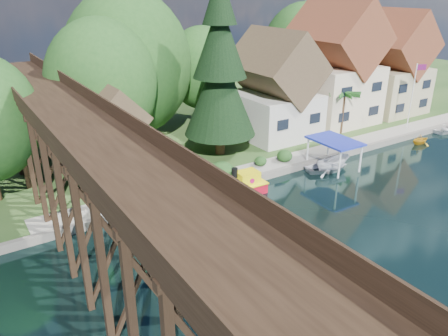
{
  "coord_description": "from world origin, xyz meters",
  "views": [
    {
      "loc": [
        -21.66,
        -18.74,
        15.39
      ],
      "look_at": [
        -5.69,
        6.0,
        3.0
      ],
      "focal_mm": 35.0,
      "sensor_mm": 36.0,
      "label": 1
    }
  ],
  "objects_px": {
    "shed": "(113,138)",
    "boat_white_a": "(327,166)",
    "flagpole": "(414,90)",
    "house_center": "(334,70)",
    "boat_canopy": "(333,157)",
    "boat_yellow": "(421,139)",
    "conifer": "(220,71)",
    "tugboat": "(245,185)",
    "trestle_bridge": "(82,173)",
    "house_left": "(274,92)",
    "house_right": "(388,69)",
    "palm_tree": "(344,95)",
    "boat_white_b": "(448,128)"
  },
  "relations": [
    {
      "from": "tugboat",
      "to": "boat_canopy",
      "type": "bearing_deg",
      "value": -2.57
    },
    {
      "from": "house_left",
      "to": "shed",
      "type": "distance_m",
      "value": 18.11
    },
    {
      "from": "house_center",
      "to": "boat_canopy",
      "type": "bearing_deg",
      "value": -134.28
    },
    {
      "from": "boat_canopy",
      "to": "boat_yellow",
      "type": "height_order",
      "value": "boat_canopy"
    },
    {
      "from": "house_left",
      "to": "boat_yellow",
      "type": "distance_m",
      "value": 16.03
    },
    {
      "from": "flagpole",
      "to": "house_center",
      "type": "bearing_deg",
      "value": 125.0
    },
    {
      "from": "flagpole",
      "to": "tugboat",
      "type": "relative_size",
      "value": 2.1
    },
    {
      "from": "boat_white_a",
      "to": "boat_canopy",
      "type": "bearing_deg",
      "value": -97.09
    },
    {
      "from": "shed",
      "to": "boat_yellow",
      "type": "distance_m",
      "value": 31.22
    },
    {
      "from": "conifer",
      "to": "tugboat",
      "type": "relative_size",
      "value": 4.73
    },
    {
      "from": "tugboat",
      "to": "conifer",
      "type": "bearing_deg",
      "value": 72.28
    },
    {
      "from": "house_center",
      "to": "house_right",
      "type": "bearing_deg",
      "value": -3.18
    },
    {
      "from": "conifer",
      "to": "boat_white_b",
      "type": "xyz_separation_m",
      "value": [
        26.17,
        -7.08,
        -7.91
      ]
    },
    {
      "from": "shed",
      "to": "boat_white_a",
      "type": "bearing_deg",
      "value": -25.81
    },
    {
      "from": "shed",
      "to": "boat_canopy",
      "type": "distance_m",
      "value": 19.09
    },
    {
      "from": "flagpole",
      "to": "boat_canopy",
      "type": "xyz_separation_m",
      "value": [
        -14.95,
        -3.08,
        -3.69
      ]
    },
    {
      "from": "palm_tree",
      "to": "boat_canopy",
      "type": "height_order",
      "value": "palm_tree"
    },
    {
      "from": "boat_white_b",
      "to": "conifer",
      "type": "bearing_deg",
      "value": 77.38
    },
    {
      "from": "shed",
      "to": "tugboat",
      "type": "height_order",
      "value": "shed"
    },
    {
      "from": "flagpole",
      "to": "palm_tree",
      "type": "bearing_deg",
      "value": 158.32
    },
    {
      "from": "tugboat",
      "to": "house_center",
      "type": "bearing_deg",
      "value": 27.02
    },
    {
      "from": "boat_white_a",
      "to": "conifer",
      "type": "bearing_deg",
      "value": 55.28
    },
    {
      "from": "trestle_bridge",
      "to": "house_center",
      "type": "distance_m",
      "value": 33.96
    },
    {
      "from": "house_left",
      "to": "house_right",
      "type": "height_order",
      "value": "house_right"
    },
    {
      "from": "conifer",
      "to": "boat_white_a",
      "type": "distance_m",
      "value": 12.84
    },
    {
      "from": "shed",
      "to": "boat_yellow",
      "type": "xyz_separation_m",
      "value": [
        29.96,
        -8.15,
        -3.23
      ]
    },
    {
      "from": "flagpole",
      "to": "boat_white_a",
      "type": "bearing_deg",
      "value": -169.32
    },
    {
      "from": "conifer",
      "to": "boat_white_b",
      "type": "height_order",
      "value": "conifer"
    },
    {
      "from": "house_left",
      "to": "conifer",
      "type": "bearing_deg",
      "value": -167.52
    },
    {
      "from": "palm_tree",
      "to": "boat_white_a",
      "type": "distance_m",
      "value": 10.71
    },
    {
      "from": "tugboat",
      "to": "boat_white_b",
      "type": "height_order",
      "value": "tugboat"
    },
    {
      "from": "palm_tree",
      "to": "boat_white_a",
      "type": "bearing_deg",
      "value": -142.93
    },
    {
      "from": "house_center",
      "to": "conifer",
      "type": "relative_size",
      "value": 0.85
    },
    {
      "from": "palm_tree",
      "to": "flagpole",
      "type": "distance_m",
      "value": 8.14
    },
    {
      "from": "house_left",
      "to": "flagpole",
      "type": "bearing_deg",
      "value": -25.36
    },
    {
      "from": "trestle_bridge",
      "to": "tugboat",
      "type": "relative_size",
      "value": 12.83
    },
    {
      "from": "house_center",
      "to": "boat_canopy",
      "type": "distance_m",
      "value": 15.18
    },
    {
      "from": "house_left",
      "to": "boat_white_b",
      "type": "relative_size",
      "value": 2.69
    },
    {
      "from": "trestle_bridge",
      "to": "boat_white_a",
      "type": "xyz_separation_m",
      "value": [
        21.61,
        1.29,
        -4.93
      ]
    },
    {
      "from": "house_center",
      "to": "boat_yellow",
      "type": "distance_m",
      "value": 12.07
    },
    {
      "from": "house_right",
      "to": "tugboat",
      "type": "bearing_deg",
      "value": -161.76
    },
    {
      "from": "boat_white_a",
      "to": "boat_white_b",
      "type": "xyz_separation_m",
      "value": [
        19.76,
        0.73,
        0.01
      ]
    },
    {
      "from": "house_center",
      "to": "house_right",
      "type": "xyz_separation_m",
      "value": [
        9.0,
        -0.5,
        -0.64
      ]
    },
    {
      "from": "house_center",
      "to": "boat_canopy",
      "type": "height_order",
      "value": "house_center"
    },
    {
      "from": "tugboat",
      "to": "boat_white_a",
      "type": "xyz_separation_m",
      "value": [
        8.83,
        -0.24,
        -0.32
      ]
    },
    {
      "from": "palm_tree",
      "to": "boat_white_b",
      "type": "distance_m",
      "value": 13.71
    },
    {
      "from": "palm_tree",
      "to": "tugboat",
      "type": "bearing_deg",
      "value": -161.19
    },
    {
      "from": "conifer",
      "to": "boat_yellow",
      "type": "bearing_deg",
      "value": -21.86
    },
    {
      "from": "shed",
      "to": "boat_white_a",
      "type": "relative_size",
      "value": 1.96
    },
    {
      "from": "conifer",
      "to": "tugboat",
      "type": "distance_m",
      "value": 11.0
    }
  ]
}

